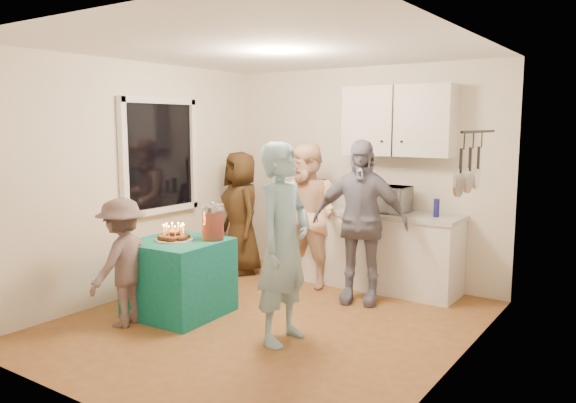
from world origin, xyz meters
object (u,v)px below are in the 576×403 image
Objects in this scene: punch_jar at (213,223)px; woman_back_right at (359,222)px; man_birthday at (284,244)px; child_near_left at (123,262)px; counter at (366,250)px; woman_back_center at (307,216)px; party_table at (179,277)px; woman_back_left at (241,213)px; microwave at (385,199)px.

woman_back_right reaches higher than punch_jar.
man_birthday is 1.61m from child_near_left.
woman_back_center is at bearing -141.62° from counter.
punch_jar is 1.36m from woman_back_center.
man_birthday is (0.18, -1.98, 0.45)m from counter.
counter is at bearing 52.59° from woman_back_center.
party_table is 1.74m from woman_back_left.
microwave is 0.31× the size of man_birthday.
counter is 2.59× the size of party_table.
woman_back_left reaches higher than child_near_left.
woman_back_center reaches higher than punch_jar.
woman_back_center is 0.78m from woman_back_right.
man_birthday is at bearing 99.08° from child_near_left.
party_table is 0.65m from punch_jar.
party_table is at bearing -124.58° from microwave.
man_birthday is 1.12× the size of woman_back_left.
counter is 0.67m from microwave.
woman_back_left is (-0.77, 1.39, -0.15)m from punch_jar.
microwave is at bearing 43.35° from woman_back_center.
party_table is at bearing -95.15° from woman_back_center.
punch_jar is at bearing -115.15° from counter.
woman_back_center is 1.39× the size of child_near_left.
child_near_left is (-1.54, -2.51, -0.45)m from microwave.
party_table is 0.61m from child_near_left.
woman_back_left is 2.17m from child_near_left.
woman_back_right reaches higher than microwave.
man_birthday is at bearing -92.24° from microwave.
microwave is 0.35× the size of woman_back_left.
woman_back_center is (1.05, -0.06, 0.07)m from woman_back_left.
woman_back_center reaches higher than counter.
woman_back_right is at bearing 48.06° from punch_jar.
microwave reaches higher than party_table.
man_birthday reaches higher than microwave.
microwave is at bearing 138.02° from child_near_left.
counter is 2.04m from man_birthday.
woman_back_center reaches higher than woman_back_left.
man_birthday is at bearing -84.70° from counter.
woman_back_left reaches higher than counter.
counter is 2.01m from punch_jar.
punch_jar is 0.22× the size of woman_back_left.
woman_back_center is at bearing 78.16° from punch_jar.
counter is 1.25× the size of woman_back_right.
man_birthday is at bearing -106.81° from woman_back_right.
party_table is at bearing 89.04° from man_birthday.
counter is 1.68m from woman_back_left.
woman_back_center is at bearing 24.10° from man_birthday.
woman_back_center is at bearing 152.23° from woman_back_right.
woman_back_center is 0.97× the size of woman_back_right.
punch_jar is 1.04m from man_birthday.
woman_back_center is (-0.55, -0.44, 0.42)m from counter.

